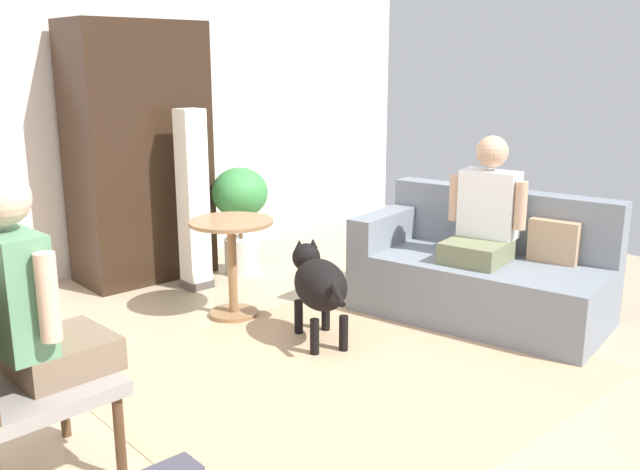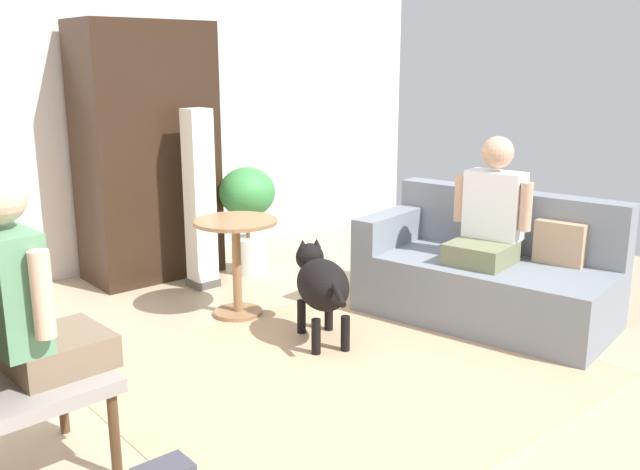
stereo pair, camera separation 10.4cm
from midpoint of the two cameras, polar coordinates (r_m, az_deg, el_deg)
ground_plane at (r=4.01m, az=0.15°, el=-11.24°), size 7.56×7.56×0.00m
back_wall at (r=5.96m, az=-17.26°, el=9.66°), size 6.90×0.12×2.64m
area_rug at (r=4.03m, az=2.78°, el=-11.09°), size 2.51×2.20×0.01m
couch at (r=4.92m, az=13.86°, el=-3.06°), size 1.15×1.77×0.84m
person_on_couch at (r=4.75m, az=14.26°, el=1.75°), size 0.53×0.53×0.82m
person_on_armchair at (r=3.04m, az=-21.99°, el=-4.58°), size 0.48×0.54×0.86m
round_end_table at (r=4.78m, az=-6.17°, el=-1.40°), size 0.56×0.56×0.67m
dog at (r=4.34m, az=0.78°, el=-3.93°), size 0.48×0.76×0.59m
potted_plant at (r=5.72m, az=-5.38°, el=2.37°), size 0.45×0.45×0.88m
column_lamp at (r=5.38m, az=-9.17°, el=2.76°), size 0.20×0.20×1.36m
armoire_cabinet at (r=5.72m, az=-13.33°, el=6.53°), size 1.02×0.56×2.00m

